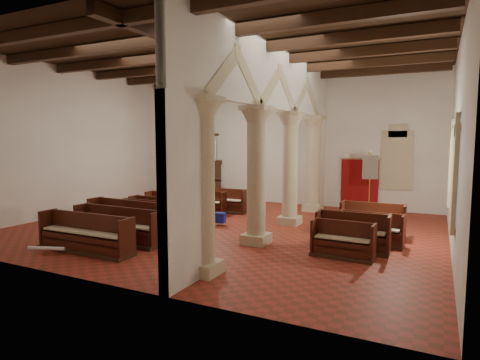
% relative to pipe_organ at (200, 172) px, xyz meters
% --- Properties ---
extents(floor, '(14.00, 14.00, 0.00)m').
position_rel_pipe_organ_xyz_m(floor, '(4.50, -5.50, -1.37)').
color(floor, maroon).
rests_on(floor, ground).
extents(ceiling, '(14.00, 14.00, 0.00)m').
position_rel_pipe_organ_xyz_m(ceiling, '(4.50, -5.50, 4.63)').
color(ceiling, black).
rests_on(ceiling, wall_back).
extents(wall_back, '(14.00, 0.02, 6.00)m').
position_rel_pipe_organ_xyz_m(wall_back, '(4.50, 0.50, 1.63)').
color(wall_back, silver).
rests_on(wall_back, floor).
extents(wall_front, '(14.00, 0.02, 6.00)m').
position_rel_pipe_organ_xyz_m(wall_front, '(4.50, -11.50, 1.63)').
color(wall_front, silver).
rests_on(wall_front, floor).
extents(wall_left, '(0.02, 12.00, 6.00)m').
position_rel_pipe_organ_xyz_m(wall_left, '(-2.50, -5.50, 1.63)').
color(wall_left, silver).
rests_on(wall_left, floor).
extents(wall_right, '(0.02, 12.00, 6.00)m').
position_rel_pipe_organ_xyz_m(wall_right, '(11.50, -5.50, 1.63)').
color(wall_right, silver).
rests_on(wall_right, floor).
extents(ceiling_beams, '(13.80, 11.80, 0.30)m').
position_rel_pipe_organ_xyz_m(ceiling_beams, '(4.50, -5.50, 4.45)').
color(ceiling_beams, '#351D10').
rests_on(ceiling_beams, wall_back).
extents(arcade, '(0.90, 11.90, 6.00)m').
position_rel_pipe_organ_xyz_m(arcade, '(6.30, -5.50, 2.19)').
color(arcade, beige).
rests_on(arcade, floor).
extents(window_right_a, '(0.03, 1.00, 2.20)m').
position_rel_pipe_organ_xyz_m(window_right_a, '(11.48, -7.00, 0.83)').
color(window_right_a, '#2D6750').
rests_on(window_right_a, wall_right).
extents(window_right_b, '(0.03, 1.00, 2.20)m').
position_rel_pipe_organ_xyz_m(window_right_b, '(11.48, -3.00, 0.83)').
color(window_right_b, '#2D6750').
rests_on(window_right_b, wall_right).
extents(window_back, '(1.00, 0.03, 2.20)m').
position_rel_pipe_organ_xyz_m(window_back, '(9.50, 0.48, 0.83)').
color(window_back, '#2D6750').
rests_on(window_back, wall_back).
extents(pipe_organ, '(2.10, 0.85, 4.40)m').
position_rel_pipe_organ_xyz_m(pipe_organ, '(0.00, 0.00, 0.00)').
color(pipe_organ, '#351D10').
rests_on(pipe_organ, floor).
extents(lectern, '(0.52, 0.54, 1.18)m').
position_rel_pipe_organ_xyz_m(lectern, '(1.18, -0.38, -0.88)').
color(lectern, '#382711').
rests_on(lectern, floor).
extents(dossal_curtain, '(1.80, 0.07, 2.17)m').
position_rel_pipe_organ_xyz_m(dossal_curtain, '(8.00, 0.42, -0.21)').
color(dossal_curtain, maroon).
rests_on(dossal_curtain, floor).
extents(processional_banner, '(0.58, 0.74, 2.67)m').
position_rel_pipe_organ_xyz_m(processional_banner, '(8.69, -1.38, -0.54)').
color(processional_banner, '#351D10').
rests_on(processional_banner, floor).
extents(hymnal_box_a, '(0.37, 0.32, 0.33)m').
position_rel_pipe_organ_xyz_m(hymnal_box_a, '(3.50, -9.71, -1.11)').
color(hymnal_box_a, navy).
rests_on(hymnal_box_a, floor).
extents(hymnal_box_b, '(0.31, 0.25, 0.30)m').
position_rel_pipe_organ_xyz_m(hymnal_box_b, '(3.54, -8.75, -1.12)').
color(hymnal_box_b, navy).
rests_on(hymnal_box_b, floor).
extents(hymnal_box_c, '(0.41, 0.36, 0.36)m').
position_rel_pipe_organ_xyz_m(hymnal_box_c, '(4.11, -5.28, -1.09)').
color(hymnal_box_c, navy).
rests_on(hymnal_box_c, floor).
extents(tube_heater_a, '(1.02, 0.47, 0.10)m').
position_rel_pipe_organ_xyz_m(tube_heater_a, '(1.64, -10.53, -1.21)').
color(tube_heater_a, silver).
rests_on(tube_heater_a, floor).
extents(tube_heater_b, '(0.91, 0.42, 0.09)m').
position_rel_pipe_organ_xyz_m(tube_heater_b, '(2.82, -8.39, -1.21)').
color(tube_heater_b, white).
rests_on(tube_heater_b, floor).
extents(nave_pew_0, '(3.03, 0.73, 1.06)m').
position_rel_pipe_organ_xyz_m(nave_pew_0, '(2.43, -9.90, -1.02)').
color(nave_pew_0, '#351D10').
rests_on(nave_pew_0, floor).
extents(nave_pew_1, '(3.10, 0.76, 1.06)m').
position_rel_pipe_organ_xyz_m(nave_pew_1, '(2.49, -8.73, -1.02)').
color(nave_pew_1, '#351D10').
rests_on(nave_pew_1, floor).
extents(nave_pew_2, '(3.50, 0.92, 1.12)m').
position_rel_pipe_organ_xyz_m(nave_pew_2, '(2.34, -7.90, -1.00)').
color(nave_pew_2, '#351D10').
rests_on(nave_pew_2, floor).
extents(nave_pew_3, '(2.75, 0.75, 0.95)m').
position_rel_pipe_organ_xyz_m(nave_pew_3, '(2.19, -6.72, -1.06)').
color(nave_pew_3, '#351D10').
rests_on(nave_pew_3, floor).
extents(nave_pew_4, '(2.82, 0.70, 0.99)m').
position_rel_pipe_organ_xyz_m(nave_pew_4, '(2.22, -6.09, -1.05)').
color(nave_pew_4, '#351D10').
rests_on(nave_pew_4, floor).
extents(nave_pew_5, '(2.95, 0.67, 0.98)m').
position_rel_pipe_organ_xyz_m(nave_pew_5, '(1.93, -4.75, -1.05)').
color(nave_pew_5, '#351D10').
rests_on(nave_pew_5, floor).
extents(nave_pew_6, '(2.90, 0.75, 0.96)m').
position_rel_pipe_organ_xyz_m(nave_pew_6, '(1.92, -3.65, -1.06)').
color(nave_pew_6, '#351D10').
rests_on(nave_pew_6, floor).
extents(nave_pew_7, '(3.07, 0.87, 1.00)m').
position_rel_pipe_organ_xyz_m(nave_pew_7, '(2.45, -2.98, -1.04)').
color(nave_pew_7, '#351D10').
rests_on(nave_pew_7, floor).
extents(aisle_pew_0, '(1.66, 0.71, 0.96)m').
position_rel_pipe_organ_xyz_m(aisle_pew_0, '(8.92, -7.26, -1.05)').
color(aisle_pew_0, '#351D10').
rests_on(aisle_pew_0, floor).
extents(aisle_pew_1, '(2.00, 0.74, 1.07)m').
position_rel_pipe_organ_xyz_m(aisle_pew_1, '(9.03, -6.52, -1.01)').
color(aisle_pew_1, '#351D10').
rests_on(aisle_pew_1, floor).
extents(aisle_pew_2, '(1.86, 0.68, 0.96)m').
position_rel_pipe_organ_xyz_m(aisle_pew_2, '(9.38, -5.62, -1.05)').
color(aisle_pew_2, '#351D10').
rests_on(aisle_pew_2, floor).
extents(aisle_pew_3, '(1.96, 0.74, 1.11)m').
position_rel_pipe_organ_xyz_m(aisle_pew_3, '(9.30, -4.73, -1.00)').
color(aisle_pew_3, '#351D10').
rests_on(aisle_pew_3, floor).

